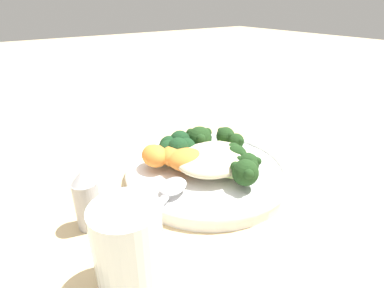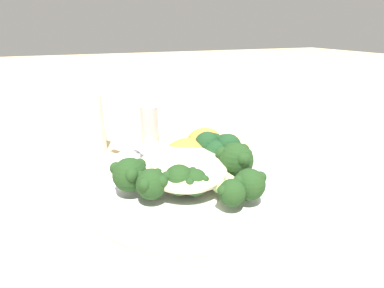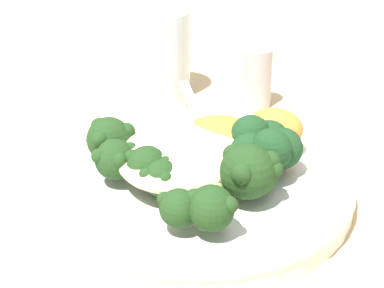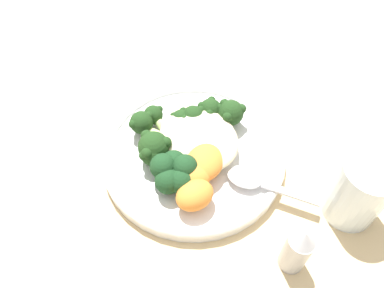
{
  "view_description": "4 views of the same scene",
  "coord_description": "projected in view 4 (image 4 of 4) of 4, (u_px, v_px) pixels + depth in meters",
  "views": [
    {
      "loc": [
        0.23,
        0.29,
        0.25
      ],
      "look_at": [
        0.0,
        -0.03,
        0.06
      ],
      "focal_mm": 28.0,
      "sensor_mm": 36.0,
      "label": 1
    },
    {
      "loc": [
        -0.3,
        0.1,
        0.18
      ],
      "look_at": [
        -0.0,
        -0.02,
        0.06
      ],
      "focal_mm": 28.0,
      "sensor_mm": 36.0,
      "label": 2
    },
    {
      "loc": [
        -0.41,
        -0.16,
        0.27
      ],
      "look_at": [
        0.0,
        -0.0,
        0.04
      ],
      "focal_mm": 60.0,
      "sensor_mm": 36.0,
      "label": 3
    },
    {
      "loc": [
        0.22,
        -0.19,
        0.42
      ],
      "look_at": [
        -0.01,
        -0.01,
        0.03
      ],
      "focal_mm": 35.0,
      "sensor_mm": 36.0,
      "label": 4
    }
  ],
  "objects": [
    {
      "name": "broccoli_stalk_6",
      "position": [
        160.0,
        149.0,
        0.47
      ],
      "size": [
        0.08,
        0.08,
        0.04
      ],
      "rotation": [
        0.0,
        0.0,
        3.91
      ],
      "color": "#ADC675",
      "rests_on": "plate"
    },
    {
      "name": "broccoli_stalk_1",
      "position": [
        206.0,
        124.0,
        0.5
      ],
      "size": [
        0.09,
        0.1,
        0.03
      ],
      "rotation": [
        0.0,
        0.0,
        2.24
      ],
      "color": "#ADC675",
      "rests_on": "plate"
    },
    {
      "name": "broccoli_stalk_4",
      "position": [
        166.0,
        128.0,
        0.5
      ],
      "size": [
        0.11,
        0.03,
        0.03
      ],
      "rotation": [
        0.0,
        0.0,
        3.2
      ],
      "color": "#ADC675",
      "rests_on": "plate"
    },
    {
      "name": "broccoli_stalk_2",
      "position": [
        193.0,
        124.0,
        0.5
      ],
      "size": [
        0.08,
        0.07,
        0.03
      ],
      "rotation": [
        0.0,
        0.0,
        2.55
      ],
      "color": "#ADC675",
      "rests_on": "plate"
    },
    {
      "name": "sweet_potato_chunk_2",
      "position": [
        195.0,
        195.0,
        0.43
      ],
      "size": [
        0.04,
        0.05,
        0.03
      ],
      "primitive_type": "ellipsoid",
      "rotation": [
        0.0,
        0.0,
        1.5
      ],
      "color": "orange",
      "rests_on": "plate"
    },
    {
      "name": "water_glass",
      "position": [
        359.0,
        192.0,
        0.43
      ],
      "size": [
        0.06,
        0.06,
        0.09
      ],
      "primitive_type": "cylinder",
      "color": "silver",
      "rests_on": "ground_plane"
    },
    {
      "name": "salt_shaker",
      "position": [
        297.0,
        249.0,
        0.39
      ],
      "size": [
        0.03,
        0.03,
        0.08
      ],
      "color": "#B2B2B7",
      "rests_on": "ground_plane"
    },
    {
      "name": "broccoli_stalk_0",
      "position": [
        224.0,
        122.0,
        0.5
      ],
      "size": [
        0.06,
        0.11,
        0.04
      ],
      "rotation": [
        0.0,
        0.0,
        1.89
      ],
      "color": "#ADC675",
      "rests_on": "plate"
    },
    {
      "name": "sweet_potato_chunk_0",
      "position": [
        191.0,
        175.0,
        0.45
      ],
      "size": [
        0.06,
        0.06,
        0.03
      ],
      "primitive_type": "ellipsoid",
      "rotation": [
        0.0,
        0.0,
        3.88
      ],
      "color": "orange",
      "rests_on": "plate"
    },
    {
      "name": "spoon",
      "position": [
        252.0,
        180.0,
        0.46
      ],
      "size": [
        0.11,
        0.08,
        0.01
      ],
      "rotation": [
        0.0,
        0.0,
        0.55
      ],
      "color": "silver",
      "rests_on": "plate"
    },
    {
      "name": "broccoli_stalk_3",
      "position": [
        185.0,
        129.0,
        0.5
      ],
      "size": [
        0.08,
        0.05,
        0.03
      ],
      "rotation": [
        0.0,
        0.0,
        2.8
      ],
      "color": "#ADC675",
      "rests_on": "plate"
    },
    {
      "name": "quinoa_mound",
      "position": [
        202.0,
        136.0,
        0.49
      ],
      "size": [
        0.11,
        0.1,
        0.03
      ],
      "primitive_type": "ellipsoid",
      "color": "beige",
      "rests_on": "plate"
    },
    {
      "name": "broccoli_stalk_5",
      "position": [
        153.0,
        131.0,
        0.49
      ],
      "size": [
        0.11,
        0.05,
        0.03
      ],
      "rotation": [
        0.0,
        0.0,
        3.44
      ],
      "color": "#ADC675",
      "rests_on": "plate"
    },
    {
      "name": "kale_tuft",
      "position": [
        175.0,
        172.0,
        0.45
      ],
      "size": [
        0.06,
        0.06,
        0.04
      ],
      "color": "#193D1E",
      "rests_on": "plate"
    },
    {
      "name": "ground_plane",
      "position": [
        205.0,
        161.0,
        0.51
      ],
      "size": [
        4.0,
        4.0,
        0.0
      ],
      "primitive_type": "plane",
      "color": "#D6B784"
    },
    {
      "name": "broccoli_stalk_7",
      "position": [
        160.0,
        154.0,
        0.47
      ],
      "size": [
        0.07,
        0.08,
        0.03
      ],
      "rotation": [
        0.0,
        0.0,
        4.04
      ],
      "color": "#ADC675",
      "rests_on": "plate"
    },
    {
      "name": "sweet_potato_chunk_1",
      "position": [
        204.0,
        161.0,
        0.46
      ],
      "size": [
        0.07,
        0.08,
        0.03
      ],
      "primitive_type": "ellipsoid",
      "rotation": [
        0.0,
        0.0,
        5.27
      ],
      "color": "orange",
      "rests_on": "plate"
    },
    {
      "name": "plate",
      "position": [
        193.0,
        154.0,
        0.5
      ],
      "size": [
        0.24,
        0.24,
        0.02
      ],
      "color": "white",
      "rests_on": "ground_plane"
    }
  ]
}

